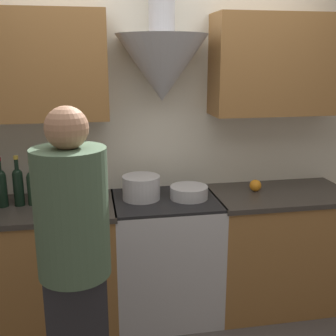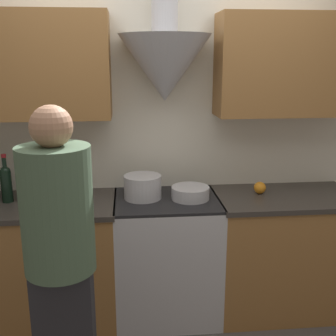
{
  "view_description": "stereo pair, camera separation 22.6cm",
  "coord_description": "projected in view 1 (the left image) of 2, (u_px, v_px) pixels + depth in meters",
  "views": [
    {
      "loc": [
        -0.48,
        -2.42,
        1.86
      ],
      "look_at": [
        0.0,
        0.23,
        1.14
      ],
      "focal_mm": 45.0,
      "sensor_mm": 36.0,
      "label": 1
    },
    {
      "loc": [
        -0.26,
        -2.45,
        1.86
      ],
      "look_at": [
        0.0,
        0.23,
        1.14
      ],
      "focal_mm": 45.0,
      "sensor_mm": 36.0,
      "label": 2
    }
  ],
  "objects": [
    {
      "name": "wine_bottle_5",
      "position": [
        18.0,
        185.0,
        2.78
      ],
      "size": [
        0.07,
        0.07,
        0.34
      ],
      "color": "black",
      "rests_on": "counter_left"
    },
    {
      "name": "stock_pot",
      "position": [
        141.0,
        187.0,
        2.93
      ],
      "size": [
        0.26,
        0.26,
        0.16
      ],
      "color": "silver",
      "rests_on": "stove_range"
    },
    {
      "name": "stove_range",
      "position": [
        165.0,
        256.0,
        3.06
      ],
      "size": [
        0.73,
        0.6,
        0.89
      ],
      "color": "silver",
      "rests_on": "ground_plane"
    },
    {
      "name": "wine_bottle_4",
      "position": [
        1.0,
        186.0,
        2.76
      ],
      "size": [
        0.07,
        0.07,
        0.33
      ],
      "color": "black",
      "rests_on": "counter_left"
    },
    {
      "name": "wall_back",
      "position": [
        155.0,
        112.0,
        3.05
      ],
      "size": [
        8.4,
        0.62,
        2.6
      ],
      "color": "silver",
      "rests_on": "ground_plane"
    },
    {
      "name": "mixing_bowl",
      "position": [
        189.0,
        192.0,
        2.95
      ],
      "size": [
        0.27,
        0.27,
        0.09
      ],
      "color": "silver",
      "rests_on": "stove_range"
    },
    {
      "name": "person_foreground_left",
      "position": [
        75.0,
        266.0,
        1.95
      ],
      "size": [
        0.33,
        0.33,
        1.66
      ],
      "color": "#28282D",
      "rests_on": "ground_plane"
    },
    {
      "name": "counter_left",
      "position": [
        29.0,
        268.0,
        2.89
      ],
      "size": [
        1.21,
        0.62,
        0.89
      ],
      "color": "#9E6B38",
      "rests_on": "ground_plane"
    },
    {
      "name": "orange_fruit",
      "position": [
        255.0,
        185.0,
        3.11
      ],
      "size": [
        0.09,
        0.09,
        0.09
      ],
      "color": "orange",
      "rests_on": "counter_right"
    },
    {
      "name": "wine_bottle_7",
      "position": [
        48.0,
        183.0,
        2.83
      ],
      "size": [
        0.08,
        0.08,
        0.35
      ],
      "color": "black",
      "rests_on": "counter_left"
    },
    {
      "name": "wine_bottle_6",
      "position": [
        33.0,
        186.0,
        2.81
      ],
      "size": [
        0.07,
        0.07,
        0.31
      ],
      "color": "black",
      "rests_on": "counter_left"
    },
    {
      "name": "counter_right",
      "position": [
        277.0,
        248.0,
        3.21
      ],
      "size": [
        1.02,
        0.62,
        0.89
      ],
      "color": "#9E6B38",
      "rests_on": "ground_plane"
    }
  ]
}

